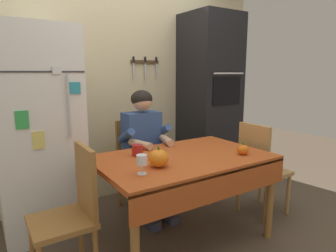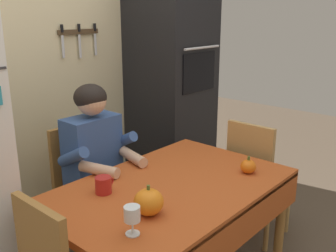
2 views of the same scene
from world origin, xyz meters
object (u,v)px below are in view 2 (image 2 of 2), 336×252
object	(u,v)px
dining_table	(173,200)
chair_right_side	(255,176)
pumpkin_large	(248,166)
pumpkin_medium	(149,202)
wine_glass	(132,215)
seated_person	(100,162)
coffee_mug	(104,185)
chair_behind_person	(84,185)
wall_oven	(171,86)

from	to	relation	value
dining_table	chair_right_side	distance (m)	0.91
pumpkin_large	pumpkin_medium	bearing A→B (deg)	172.04
dining_table	wine_glass	bearing A→B (deg)	-159.45
seated_person	chair_right_side	size ratio (longest dim) A/B	1.34
seated_person	coffee_mug	bearing A→B (deg)	-126.23
seated_person	pumpkin_medium	bearing A→B (deg)	-111.30
dining_table	chair_right_side	xyz separation A→B (m)	(0.90, -0.03, -0.14)
seated_person	chair_right_side	bearing A→B (deg)	-34.02
chair_behind_person	pumpkin_large	distance (m)	1.15
chair_right_side	coffee_mug	world-z (taller)	chair_right_side
coffee_mug	pumpkin_large	size ratio (longest dim) A/B	1.10
seated_person	chair_right_side	xyz separation A→B (m)	(0.93, -0.63, -0.23)
chair_right_side	wine_glass	xyz separation A→B (m)	(-1.39, -0.16, 0.32)
pumpkin_medium	dining_table	bearing A→B (deg)	19.78
coffee_mug	pumpkin_large	bearing A→B (deg)	-30.80
wall_oven	seated_person	size ratio (longest dim) A/B	1.69
dining_table	wine_glass	size ratio (longest dim) A/B	10.35
chair_behind_person	seated_person	size ratio (longest dim) A/B	0.75
chair_right_side	coffee_mug	xyz separation A→B (m)	(-1.21, 0.26, 0.27)
wine_glass	chair_right_side	bearing A→B (deg)	6.41
dining_table	pumpkin_large	size ratio (longest dim) A/B	13.27
wall_oven	wine_glass	size ratio (longest dim) A/B	15.53
chair_right_side	pumpkin_large	distance (m)	0.56
seated_person	coffee_mug	xyz separation A→B (m)	(-0.27, -0.37, 0.05)
wall_oven	seated_person	xyz separation A→B (m)	(-1.08, -0.32, -0.31)
wall_oven	seated_person	bearing A→B (deg)	-163.60
wine_glass	chair_behind_person	bearing A→B (deg)	65.05
dining_table	seated_person	xyz separation A→B (m)	(-0.03, 0.60, 0.08)
dining_table	wall_oven	bearing A→B (deg)	41.31
wall_oven	seated_person	distance (m)	1.17
wall_oven	coffee_mug	xyz separation A→B (m)	(-1.36, -0.69, -0.26)
dining_table	chair_right_side	size ratio (longest dim) A/B	1.51
chair_behind_person	dining_table	bearing A→B (deg)	-87.58
dining_table	seated_person	size ratio (longest dim) A/B	1.12
wall_oven	chair_behind_person	size ratio (longest dim) A/B	2.26
coffee_mug	wine_glass	distance (m)	0.45
pumpkin_large	wall_oven	bearing A→B (deg)	62.00
wall_oven	pumpkin_medium	distance (m)	1.73
chair_right_side	chair_behind_person	bearing A→B (deg)	138.75
wall_oven	pumpkin_large	size ratio (longest dim) A/B	19.90
dining_table	chair_right_side	bearing A→B (deg)	-1.71
dining_table	coffee_mug	xyz separation A→B (m)	(-0.31, 0.23, 0.13)
pumpkin_medium	seated_person	bearing A→B (deg)	68.70
pumpkin_large	pumpkin_medium	distance (m)	0.76
coffee_mug	pumpkin_medium	distance (m)	0.34
seated_person	wine_glass	distance (m)	0.91
seated_person	dining_table	bearing A→B (deg)	-86.82
seated_person	wine_glass	bearing A→B (deg)	-119.99
chair_behind_person	pumpkin_medium	world-z (taller)	chair_behind_person
wall_oven	wine_glass	xyz separation A→B (m)	(-1.54, -1.11, -0.22)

